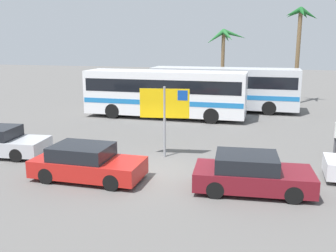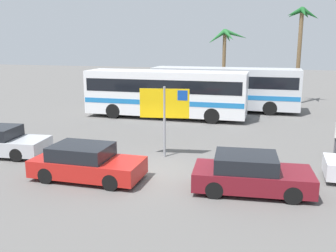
# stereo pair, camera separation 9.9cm
# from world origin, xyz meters

# --- Properties ---
(ground) EXTENTS (120.00, 120.00, 0.00)m
(ground) POSITION_xyz_m (0.00, 0.00, 0.00)
(ground) COLOR #605E5B
(bus_front_coach) EXTENTS (10.83, 2.59, 3.17)m
(bus_front_coach) POSITION_xyz_m (-2.36, 10.96, 1.78)
(bus_front_coach) COLOR white
(bus_front_coach) RESTS_ON ground
(bus_rear_coach) EXTENTS (10.83, 2.59, 3.17)m
(bus_rear_coach) POSITION_xyz_m (1.17, 14.80, 1.78)
(bus_rear_coach) COLOR silver
(bus_rear_coach) RESTS_ON ground
(ferry_sign) EXTENTS (2.19, 0.37, 3.20)m
(ferry_sign) POSITION_xyz_m (0.04, 2.19, 2.33)
(ferry_sign) COLOR gray
(ferry_sign) RESTS_ON ground
(car_maroon) EXTENTS (4.19, 2.21, 1.32)m
(car_maroon) POSITION_xyz_m (3.97, -0.97, 0.64)
(car_maroon) COLOR maroon
(car_maroon) RESTS_ON ground
(car_red) EXTENTS (4.18, 1.89, 1.32)m
(car_red) POSITION_xyz_m (-2.11, -1.33, 0.64)
(car_red) COLOR red
(car_red) RESTS_ON ground
(palm_tree_seaside) EXTENTS (2.74, 2.88, 7.78)m
(palm_tree_seaside) POSITION_xyz_m (6.58, 19.33, 6.05)
(palm_tree_seaside) COLOR brown
(palm_tree_seaside) RESTS_ON ground
(palm_tree_inland) EXTENTS (3.83, 3.84, 6.21)m
(palm_tree_inland) POSITION_xyz_m (0.25, 21.94, 4.96)
(palm_tree_inland) COLOR brown
(palm_tree_inland) RESTS_ON ground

